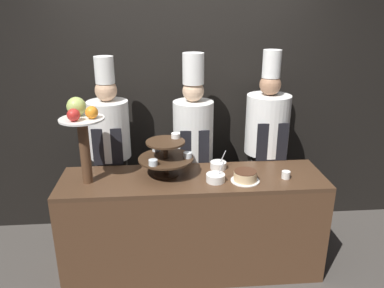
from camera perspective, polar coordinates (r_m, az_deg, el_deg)
name	(u,v)px	position (r m, az deg, el deg)	size (l,w,h in m)	color
wall_back	(186,92)	(3.69, -0.96, 8.00)	(10.00, 0.06, 2.80)	black
buffet_counter	(193,224)	(3.25, 0.15, -12.11)	(2.15, 0.58, 0.88)	brown
tiered_stand	(166,155)	(3.02, -3.96, -1.72)	(0.45, 0.45, 0.34)	#3D2819
fruit_pedestal	(81,126)	(2.92, -16.51, 2.71)	(0.33, 0.33, 0.67)	brown
cake_round	(245,176)	(2.99, 8.12, -4.90)	(0.23, 0.23, 0.09)	white
cup_white	(286,175)	(3.10, 14.12, -4.57)	(0.07, 0.07, 0.06)	white
serving_bowl_near	(216,178)	(2.96, 3.61, -5.15)	(0.15, 0.15, 0.16)	white
serving_bowl_far	(218,165)	(3.20, 4.02, -3.24)	(0.14, 0.14, 0.16)	white
chef_left	(111,147)	(3.46, -12.31, -0.52)	(0.36, 0.36, 1.79)	#38332D
chef_center_left	(193,145)	(3.44, 0.18, -0.13)	(0.36, 0.36, 1.81)	black
chef_center_right	(266,143)	(3.56, 11.22, 0.22)	(0.40, 0.40, 1.83)	#38332D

